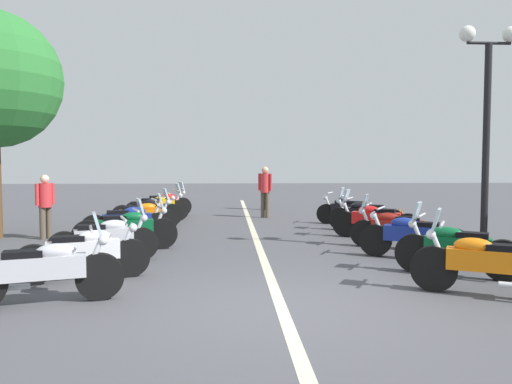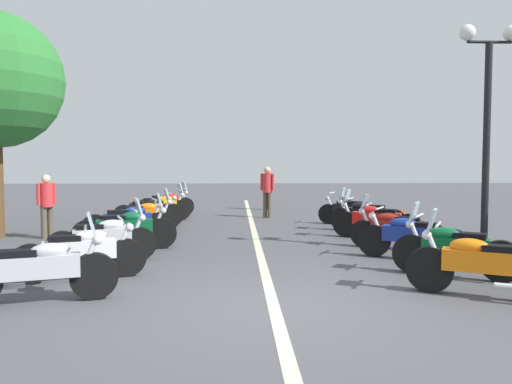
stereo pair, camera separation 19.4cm
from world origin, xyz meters
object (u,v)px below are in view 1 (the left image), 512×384
object	(u,v)px
traffic_cone_1	(399,217)
bystander_0	(265,187)
motorcycle_left_row_4	(128,222)
motorcycle_right_row_0	(485,263)
motorcycle_right_row_1	(456,248)
motorcycle_right_row_2	(413,236)
motorcycle_left_row_0	(44,270)
street_lamp_twin_globe	(487,99)
motorcycle_left_row_2	(106,238)
motorcycle_left_row_1	(85,252)
motorcycle_left_row_5	(142,216)
traffic_cone_0	(402,220)
bystander_3	(45,202)
motorcycle_left_row_6	(148,211)
motorcycle_right_row_4	(375,220)
motorcycle_left_row_3	(127,228)
motorcycle_left_row_8	(164,203)
motorcycle_right_row_6	(348,210)
motorcycle_right_row_3	(396,228)
motorcycle_right_row_5	(365,214)
bystander_2	(265,188)
motorcycle_left_row_7	(158,207)

from	to	relation	value
traffic_cone_1	bystander_0	xyz separation A→B (m)	(5.53, 3.59, 0.66)
motorcycle_left_row_4	motorcycle_right_row_0	distance (m)	8.02
motorcycle_right_row_1	motorcycle_right_row_2	size ratio (longest dim) A/B	0.94
motorcycle_left_row_0	motorcycle_right_row_2	size ratio (longest dim) A/B	1.07
motorcycle_right_row_0	street_lamp_twin_globe	size ratio (longest dim) A/B	0.41
motorcycle_left_row_2	motorcycle_right_row_2	distance (m)	5.93
motorcycle_left_row_1	motorcycle_left_row_5	distance (m)	5.44
motorcycle_left_row_2	traffic_cone_0	xyz separation A→B (m)	(4.04, -7.18, -0.17)
motorcycle_right_row_0	bystander_3	size ratio (longest dim) A/B	1.18
motorcycle_left_row_2	motorcycle_left_row_6	world-z (taller)	motorcycle_left_row_2
motorcycle_right_row_4	motorcycle_left_row_5	bearing A→B (deg)	14.62
motorcycle_left_row_3	motorcycle_left_row_8	distance (m)	6.72
motorcycle_right_row_1	motorcycle_right_row_6	distance (m)	6.88
motorcycle_right_row_2	bystander_3	world-z (taller)	bystander_3
motorcycle_left_row_0	motorcycle_right_row_6	world-z (taller)	motorcycle_left_row_0
motorcycle_left_row_6	motorcycle_right_row_0	xyz separation A→B (m)	(-7.99, -6.01, 0.01)
motorcycle_right_row_3	motorcycle_right_row_4	xyz separation A→B (m)	(1.45, 0.03, 0.02)
motorcycle_right_row_5	bystander_0	xyz separation A→B (m)	(6.44, 2.29, 0.48)
traffic_cone_0	motorcycle_right_row_4	bearing A→B (deg)	139.17
motorcycle_left_row_4	street_lamp_twin_globe	size ratio (longest dim) A/B	0.45
motorcycle_left_row_1	bystander_2	world-z (taller)	bystander_2
motorcycle_left_row_7	motorcycle_right_row_3	size ratio (longest dim) A/B	1.04
motorcycle_right_row_3	motorcycle_left_row_3	bearing A→B (deg)	24.68
motorcycle_left_row_2	bystander_2	size ratio (longest dim) A/B	1.11
motorcycle_left_row_1	motorcycle_right_row_2	distance (m)	6.07
street_lamp_twin_globe	bystander_3	size ratio (longest dim) A/B	2.90
motorcycle_left_row_3	motorcycle_left_row_8	bearing A→B (deg)	78.03
motorcycle_left_row_6	motorcycle_right_row_1	distance (m)	9.17
motorcycle_left_row_1	motorcycle_right_row_1	xyz separation A→B (m)	(-0.06, -6.07, 0.02)
motorcycle_right_row_4	traffic_cone_1	bearing A→B (deg)	-95.15
bystander_0	motorcycle_right_row_4	bearing A→B (deg)	60.86
motorcycle_right_row_5	motorcycle_left_row_0	bearing A→B (deg)	71.57
motorcycle_left_row_4	motorcycle_left_row_7	distance (m)	4.06
motorcycle_right_row_2	motorcycle_right_row_3	xyz separation A→B (m)	(1.20, -0.09, -0.00)
motorcycle_left_row_3	motorcycle_right_row_3	bearing A→B (deg)	-13.61
motorcycle_right_row_1	traffic_cone_1	bearing A→B (deg)	-70.32
motorcycle_left_row_6	motorcycle_right_row_4	bearing A→B (deg)	-40.79
motorcycle_left_row_8	bystander_2	size ratio (longest dim) A/B	1.09
motorcycle_left_row_7	traffic_cone_0	size ratio (longest dim) A/B	3.25
motorcycle_right_row_5	bystander_3	distance (m)	8.40
motorcycle_left_row_6	motorcycle_right_row_3	size ratio (longest dim) A/B	1.07
motorcycle_left_row_8	motorcycle_right_row_5	distance (m)	7.30
street_lamp_twin_globe	traffic_cone_0	bearing A→B (deg)	6.14
motorcycle_left_row_0	bystander_0	world-z (taller)	bystander_0
motorcycle_left_row_2	bystander_0	world-z (taller)	bystander_0
motorcycle_left_row_7	motorcycle_left_row_8	size ratio (longest dim) A/B	1.03
motorcycle_left_row_7	traffic_cone_1	distance (m)	7.59
motorcycle_right_row_4	traffic_cone_0	distance (m)	1.85
motorcycle_left_row_3	motorcycle_right_row_5	xyz separation A→B (m)	(2.66, -5.98, -0.01)
motorcycle_right_row_4	traffic_cone_0	xyz separation A→B (m)	(1.39, -1.20, -0.18)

